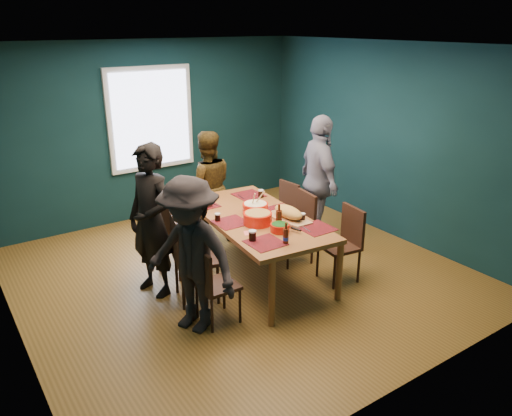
# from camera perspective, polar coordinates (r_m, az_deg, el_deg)

# --- Properties ---
(room) EXTENTS (5.01, 5.01, 2.71)m
(room) POSITION_cam_1_polar(r_m,az_deg,el_deg) (5.94, -3.46, 5.27)
(room) COLOR brown
(room) RESTS_ON ground
(dining_table) EXTENTS (1.25, 2.18, 0.79)m
(dining_table) POSITION_cam_1_polar(r_m,az_deg,el_deg) (5.87, -0.01, -1.63)
(dining_table) COLOR brown
(dining_table) RESTS_ON floor
(chair_left_far) EXTENTS (0.55, 0.55, 0.99)m
(chair_left_far) POSITION_cam_1_polar(r_m,az_deg,el_deg) (6.08, -9.40, -2.55)
(chair_left_far) COLOR black
(chair_left_far) RESTS_ON floor
(chair_left_mid) EXTENTS (0.55, 0.55, 0.99)m
(chair_left_mid) POSITION_cam_1_polar(r_m,az_deg,el_deg) (5.48, -7.89, -5.08)
(chair_left_mid) COLOR black
(chair_left_mid) RESTS_ON floor
(chair_left_near) EXTENTS (0.39, 0.39, 0.84)m
(chair_left_near) POSITION_cam_1_polar(r_m,az_deg,el_deg) (5.09, -5.22, -8.25)
(chair_left_near) COLOR black
(chair_left_near) RESTS_ON floor
(chair_right_far) EXTENTS (0.42, 0.42, 0.84)m
(chair_right_far) POSITION_cam_1_polar(r_m,az_deg,el_deg) (6.98, 3.25, 0.06)
(chair_right_far) COLOR black
(chair_right_far) RESTS_ON floor
(chair_right_mid) EXTENTS (0.47, 0.47, 0.91)m
(chair_right_mid) POSITION_cam_1_polar(r_m,az_deg,el_deg) (6.40, 5.01, -1.57)
(chair_right_mid) COLOR black
(chair_right_mid) RESTS_ON floor
(chair_right_near) EXTENTS (0.46, 0.46, 0.90)m
(chair_right_near) POSITION_cam_1_polar(r_m,az_deg,el_deg) (6.01, 10.18, -3.42)
(chair_right_near) COLOR black
(chair_right_near) RESTS_ON floor
(person_far_left) EXTENTS (0.59, 0.73, 1.74)m
(person_far_left) POSITION_cam_1_polar(r_m,az_deg,el_deg) (5.61, -11.88, -1.48)
(person_far_left) COLOR black
(person_far_left) RESTS_ON floor
(person_back) EXTENTS (0.91, 0.81, 1.56)m
(person_back) POSITION_cam_1_polar(r_m,az_deg,el_deg) (6.95, -5.62, 2.44)
(person_back) COLOR black
(person_back) RESTS_ON floor
(person_right) EXTENTS (0.75, 1.14, 1.79)m
(person_right) POSITION_cam_1_polar(r_m,az_deg,el_deg) (6.85, 7.24, 3.11)
(person_right) COLOR silver
(person_right) RESTS_ON floor
(person_near_left) EXTENTS (0.97, 1.19, 1.61)m
(person_near_left) POSITION_cam_1_polar(r_m,az_deg,el_deg) (4.89, -7.50, -5.44)
(person_near_left) COLOR black
(person_near_left) RESTS_ON floor
(bowl_salad) EXTENTS (0.32, 0.32, 0.14)m
(bowl_salad) POSITION_cam_1_polar(r_m,az_deg,el_deg) (5.60, 0.19, -1.13)
(bowl_salad) COLOR red
(bowl_salad) RESTS_ON dining_table
(bowl_dumpling) EXTENTS (0.31, 0.31, 0.28)m
(bowl_dumpling) POSITION_cam_1_polar(r_m,az_deg,el_deg) (5.91, -0.08, 0.03)
(bowl_dumpling) COLOR red
(bowl_dumpling) RESTS_ON dining_table
(bowl_herbs) EXTENTS (0.21, 0.21, 0.09)m
(bowl_herbs) POSITION_cam_1_polar(r_m,az_deg,el_deg) (5.41, 2.75, -2.22)
(bowl_herbs) COLOR red
(bowl_herbs) RESTS_ON dining_table
(cutting_board) EXTENTS (0.34, 0.70, 0.15)m
(cutting_board) POSITION_cam_1_polar(r_m,az_deg,el_deg) (5.74, 3.72, -0.63)
(cutting_board) COLOR tan
(cutting_board) RESTS_ON dining_table
(small_bowl) EXTENTS (0.17, 0.17, 0.07)m
(small_bowl) POSITION_cam_1_polar(r_m,az_deg,el_deg) (6.18, -5.81, 0.56)
(small_bowl) COLOR black
(small_bowl) RESTS_ON dining_table
(beer_bottle_a) EXTENTS (0.06, 0.06, 0.23)m
(beer_bottle_a) POSITION_cam_1_polar(r_m,az_deg,el_deg) (5.11, 3.43, -3.22)
(beer_bottle_a) COLOR #41170B
(beer_bottle_a) RESTS_ON dining_table
(beer_bottle_b) EXTENTS (0.07, 0.07, 0.26)m
(beer_bottle_b) POSITION_cam_1_polar(r_m,az_deg,el_deg) (5.52, 2.63, -1.14)
(beer_bottle_b) COLOR #41170B
(beer_bottle_b) RESTS_ON dining_table
(cola_glass_a) EXTENTS (0.08, 0.08, 0.11)m
(cola_glass_a) POSITION_cam_1_polar(r_m,az_deg,el_deg) (5.17, -0.41, -3.12)
(cola_glass_a) COLOR black
(cola_glass_a) RESTS_ON dining_table
(cola_glass_b) EXTENTS (0.07, 0.07, 0.09)m
(cola_glass_b) POSITION_cam_1_polar(r_m,az_deg,el_deg) (5.71, 5.34, -1.01)
(cola_glass_b) COLOR black
(cola_glass_b) RESTS_ON dining_table
(cola_glass_c) EXTENTS (0.07, 0.07, 0.10)m
(cola_glass_c) POSITION_cam_1_polar(r_m,az_deg,el_deg) (6.45, 0.56, 1.70)
(cola_glass_c) COLOR black
(cola_glass_c) RESTS_ON dining_table
(cola_glass_d) EXTENTS (0.07, 0.07, 0.09)m
(cola_glass_d) POSITION_cam_1_polar(r_m,az_deg,el_deg) (5.70, -4.42, -1.02)
(cola_glass_d) COLOR black
(cola_glass_d) RESTS_ON dining_table
(napkin_a) EXTENTS (0.19, 0.19, 0.00)m
(napkin_a) POSITION_cam_1_polar(r_m,az_deg,el_deg) (6.11, 2.12, 0.05)
(napkin_a) COLOR #E46660
(napkin_a) RESTS_ON dining_table
(napkin_b) EXTENTS (0.17, 0.17, 0.00)m
(napkin_b) POSITION_cam_1_polar(r_m,az_deg,el_deg) (5.38, -0.69, -2.88)
(napkin_b) COLOR #E46660
(napkin_b) RESTS_ON dining_table
(napkin_c) EXTENTS (0.16, 0.16, 0.00)m
(napkin_c) POSITION_cam_1_polar(r_m,az_deg,el_deg) (5.48, 7.31, -2.61)
(napkin_c) COLOR #E46660
(napkin_c) RESTS_ON dining_table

